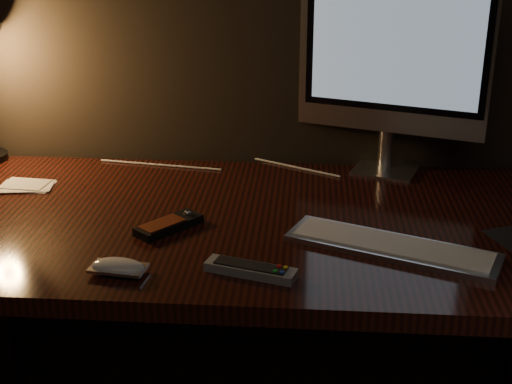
# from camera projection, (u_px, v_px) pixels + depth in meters

# --- Properties ---
(desk) EXTENTS (1.60, 0.75, 0.75)m
(desk) POSITION_uv_depth(u_px,v_px,m) (246.00, 256.00, 1.69)
(desk) COLOR black
(desk) RESTS_ON ground
(monitor) EXTENTS (0.46, 0.19, 0.50)m
(monitor) POSITION_uv_depth(u_px,v_px,m) (394.00, 58.00, 1.75)
(monitor) COLOR silver
(monitor) RESTS_ON desk
(keyboard) EXTENTS (0.44, 0.27, 0.02)m
(keyboard) POSITION_uv_depth(u_px,v_px,m) (392.00, 246.00, 1.43)
(keyboard) COLOR silver
(keyboard) RESTS_ON desk
(mouse) EXTENTS (0.11, 0.07, 0.02)m
(mouse) POSITION_uv_depth(u_px,v_px,m) (118.00, 269.00, 1.33)
(mouse) COLOR white
(mouse) RESTS_ON desk
(media_remote) EXTENTS (0.14, 0.15, 0.03)m
(media_remote) POSITION_uv_depth(u_px,v_px,m) (169.00, 225.00, 1.52)
(media_remote) COLOR black
(media_remote) RESTS_ON desk
(tv_remote) EXTENTS (0.18, 0.09, 0.02)m
(tv_remote) POSITION_uv_depth(u_px,v_px,m) (251.00, 269.00, 1.33)
(tv_remote) COLOR gray
(tv_remote) RESTS_ON desk
(papers) EXTENTS (0.13, 0.09, 0.01)m
(papers) POSITION_uv_depth(u_px,v_px,m) (26.00, 186.00, 1.75)
(papers) COLOR white
(papers) RESTS_ON desk
(cable) EXTENTS (0.61, 0.23, 0.01)m
(cable) POSITION_uv_depth(u_px,v_px,m) (223.00, 167.00, 1.88)
(cable) COLOR white
(cable) RESTS_ON desk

